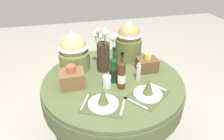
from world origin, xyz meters
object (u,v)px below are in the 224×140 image
(gift_tub_back_left, at_px, (74,50))
(woven_basket_side_right, at_px, (147,64))
(wine_bottle_centre, at_px, (114,70))
(tumbler_near_left, at_px, (107,82))
(flower_vase, at_px, (103,52))
(gift_tub_back_right, at_px, (129,39))
(wine_bottle_left, at_px, (122,75))
(place_setting_left, at_px, (103,100))
(woven_basket_side_left, at_px, (72,78))
(place_setting_right, at_px, (148,91))
(dining_table, at_px, (113,90))
(pepper_mill, at_px, (138,72))

(gift_tub_back_left, relative_size, woven_basket_side_right, 2.08)
(wine_bottle_centre, bearing_deg, tumbler_near_left, -141.10)
(flower_vase, height_order, tumbler_near_left, flower_vase)
(flower_vase, distance_m, gift_tub_back_right, 0.37)
(wine_bottle_left, bearing_deg, gift_tub_back_right, 67.34)
(place_setting_left, distance_m, gift_tub_back_right, 0.86)
(gift_tub_back_left, bearing_deg, gift_tub_back_right, 8.47)
(gift_tub_back_left, relative_size, woven_basket_side_left, 1.90)
(wine_bottle_left, height_order, wine_bottle_centre, wine_bottle_centre)
(place_setting_left, height_order, flower_vase, flower_vase)
(gift_tub_back_right, relative_size, woven_basket_side_right, 2.23)
(flower_vase, xyz_separation_m, tumbler_near_left, (-0.03, -0.29, -0.14))
(place_setting_right, bearing_deg, woven_basket_side_right, 70.10)
(flower_vase, xyz_separation_m, woven_basket_side_left, (-0.32, -0.21, -0.12))
(dining_table, xyz_separation_m, wine_bottle_left, (0.04, -0.15, 0.27))
(tumbler_near_left, relative_size, pepper_mill, 0.58)
(place_setting_left, distance_m, gift_tub_back_left, 0.68)
(place_setting_left, xyz_separation_m, gift_tub_back_right, (0.42, 0.72, 0.18))
(dining_table, relative_size, woven_basket_side_left, 6.33)
(wine_bottle_centre, bearing_deg, gift_tub_back_right, 58.13)
(woven_basket_side_left, bearing_deg, flower_vase, 32.60)
(place_setting_right, relative_size, wine_bottle_centre, 1.23)
(wine_bottle_left, height_order, pepper_mill, wine_bottle_left)
(woven_basket_side_left, bearing_deg, gift_tub_back_left, 81.31)
(gift_tub_back_right, distance_m, woven_basket_side_left, 0.77)
(flower_vase, distance_m, woven_basket_side_right, 0.45)
(woven_basket_side_right, bearing_deg, dining_table, -167.74)
(place_setting_left, xyz_separation_m, gift_tub_back_left, (-0.17, 0.64, 0.16))
(woven_basket_side_right, bearing_deg, gift_tub_back_left, 163.32)
(place_setting_left, height_order, wine_bottle_left, wine_bottle_left)
(dining_table, height_order, tumbler_near_left, tumbler_near_left)
(tumbler_near_left, bearing_deg, woven_basket_side_left, 163.83)
(dining_table, distance_m, flower_vase, 0.38)
(flower_vase, relative_size, tumbler_near_left, 4.34)
(wine_bottle_centre, xyz_separation_m, gift_tub_back_right, (0.26, 0.42, 0.10))
(gift_tub_back_right, height_order, woven_basket_side_left, gift_tub_back_right)
(woven_basket_side_right, bearing_deg, tumbler_near_left, -157.16)
(dining_table, distance_m, place_setting_left, 0.42)
(place_setting_left, bearing_deg, gift_tub_back_left, 104.93)
(flower_vase, relative_size, wine_bottle_left, 1.38)
(gift_tub_back_right, bearing_deg, woven_basket_side_right, -70.17)
(gift_tub_back_left, bearing_deg, dining_table, -41.48)
(woven_basket_side_left, bearing_deg, pepper_mill, -4.42)
(gift_tub_back_left, bearing_deg, wine_bottle_centre, -45.51)
(pepper_mill, distance_m, woven_basket_side_right, 0.21)
(gift_tub_back_right, height_order, woven_basket_side_right, gift_tub_back_right)
(place_setting_right, relative_size, gift_tub_back_right, 0.99)
(place_setting_right, bearing_deg, pepper_mill, 91.26)
(dining_table, bearing_deg, woven_basket_side_right, 12.26)
(wine_bottle_centre, height_order, pepper_mill, wine_bottle_centre)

